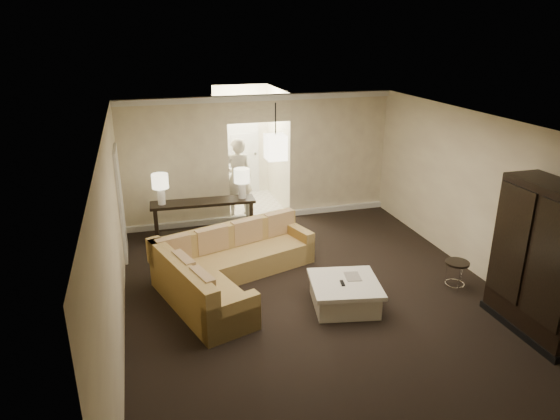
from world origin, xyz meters
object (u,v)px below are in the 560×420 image
object	(u,v)px
sectional_sofa	(227,267)
console_table	(204,216)
armoire	(544,264)
coffee_table	(344,293)
drink_table	(456,269)
person	(238,174)

from	to	relation	value
sectional_sofa	console_table	xyz separation A→B (m)	(-0.09, 2.15, 0.14)
sectional_sofa	armoire	distance (m)	4.79
coffee_table	armoire	world-z (taller)	armoire
console_table	drink_table	world-z (taller)	console_table
console_table	drink_table	size ratio (longest dim) A/B	4.33
coffee_table	person	bearing A→B (deg)	99.98
person	coffee_table	bearing A→B (deg)	97.77
coffee_table	console_table	bearing A→B (deg)	117.53
sectional_sofa	drink_table	size ratio (longest dim) A/B	6.11
coffee_table	console_table	size ratio (longest dim) A/B	0.58
console_table	armoire	xyz separation A→B (m)	(4.09, -4.69, 0.57)
drink_table	sectional_sofa	bearing A→B (deg)	162.28
sectional_sofa	coffee_table	size ratio (longest dim) A/B	2.44
sectional_sofa	drink_table	bearing A→B (deg)	-35.44
coffee_table	armoire	size ratio (longest dim) A/B	0.56
console_table	drink_table	bearing A→B (deg)	-39.06
armoire	person	distance (m)	6.58
armoire	drink_table	size ratio (longest dim) A/B	4.47
console_table	drink_table	xyz separation A→B (m)	(3.73, -3.31, -0.13)
console_table	drink_table	distance (m)	4.99
armoire	coffee_table	bearing A→B (deg)	149.82
coffee_table	drink_table	distance (m)	2.01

